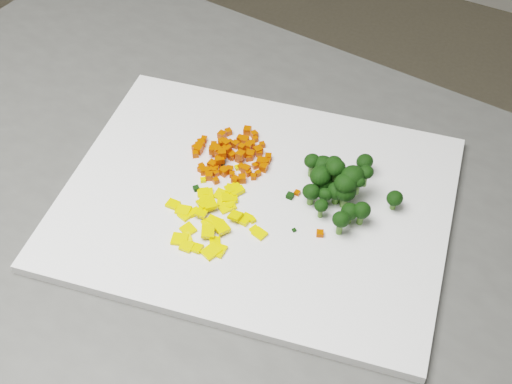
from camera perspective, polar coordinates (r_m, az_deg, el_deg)
The scene contains 151 objects.
cutting_board at distance 0.81m, azimuth -0.00°, elevation -0.76°, with size 0.43×0.33×0.01m, color white.
carrot_pile at distance 0.84m, azimuth -2.06°, elevation 3.39°, with size 0.10×0.10×0.03m, color #C03302, non-canonical shape.
pepper_pile at distance 0.77m, azimuth -3.41°, elevation -2.06°, with size 0.11×0.11×0.02m, color yellow, non-canonical shape.
broccoli_pile at distance 0.79m, azimuth 7.68°, elevation 0.94°, with size 0.11×0.11×0.05m, color black, non-canonical shape.
carrot_cube_0 at distance 0.85m, azimuth -3.36°, elevation 3.41°, with size 0.01×0.01×0.01m, color #C03302.
carrot_cube_1 at distance 0.86m, azimuth -1.65°, elevation 3.83°, with size 0.01×0.01×0.01m, color #C03302.
carrot_cube_2 at distance 0.83m, azimuth -3.45°, elevation 1.75°, with size 0.01×0.01×0.01m, color #C03302.
carrot_cube_3 at distance 0.83m, azimuth 0.61°, elevation 2.37°, with size 0.01×0.01×0.01m, color #C03302.
carrot_cube_4 at distance 0.85m, azimuth 0.23°, elevation 3.15°, with size 0.01×0.01×0.01m, color #C03302.
carrot_cube_5 at distance 0.83m, azimuth -2.57°, elevation 1.64°, with size 0.01×0.01×0.01m, color #C03302.
carrot_cube_6 at distance 0.84m, azimuth -1.97°, elevation 2.95°, with size 0.01×0.01×0.01m, color #C03302.
carrot_cube_7 at distance 0.82m, azimuth -1.68°, elevation 0.98°, with size 0.01×0.01×0.01m, color #C03302.
carrot_cube_8 at distance 0.87m, azimuth -2.22°, elevation 4.83°, with size 0.01×0.01×0.01m, color #C03302.
carrot_cube_9 at distance 0.83m, azimuth -3.95°, elevation 1.68°, with size 0.01×0.01×0.01m, color #C03302.
carrot_cube_10 at distance 0.85m, azimuth -4.87°, elevation 3.05°, with size 0.01×0.01×0.01m, color #C03302.
carrot_cube_11 at distance 0.85m, azimuth 0.17°, elevation 3.33°, with size 0.01×0.01×0.01m, color #C03302.
carrot_cube_12 at distance 0.87m, azimuth -0.14°, elevation 4.61°, with size 0.01×0.01×0.01m, color #C03302.
carrot_cube_13 at distance 0.82m, azimuth -0.21°, elevation 1.24°, with size 0.01×0.01×0.01m, color #C03302.
carrot_cube_14 at distance 0.85m, azimuth -0.74°, elevation 3.26°, with size 0.01×0.01×0.01m, color #C03302.
carrot_cube_15 at distance 0.82m, azimuth -3.77°, elevation 1.28°, with size 0.01×0.01×0.01m, color #C03302.
carrot_cube_16 at distance 0.84m, azimuth -2.87°, elevation 3.09°, with size 0.01×0.01×0.01m, color #C03302.
carrot_cube_17 at distance 0.86m, azimuth -4.40°, elevation 3.93°, with size 0.01×0.01×0.01m, color #C03302.
carrot_cube_18 at distance 0.84m, azimuth -0.59°, elevation 2.77°, with size 0.01×0.01×0.01m, color #C03302.
carrot_cube_19 at distance 0.82m, azimuth -1.12°, elevation 1.07°, with size 0.01×0.01×0.01m, color #C03302.
carrot_cube_20 at distance 0.82m, azimuth -3.23°, elevation 0.91°, with size 0.01×0.01×0.01m, color #C03302.
carrot_cube_21 at distance 0.84m, azimuth -2.35°, elevation 3.45°, with size 0.01×0.01×0.01m, color #C03302.
carrot_cube_22 at distance 0.83m, azimuth -2.55°, elevation 1.72°, with size 0.01×0.01×0.01m, color #C03302.
carrot_cube_23 at distance 0.86m, azimuth -0.34°, elevation 3.82°, with size 0.01×0.01×0.01m, color #C03302.
carrot_cube_24 at distance 0.83m, azimuth -1.02°, elevation 1.92°, with size 0.01×0.01×0.01m, color #C03302.
carrot_cube_25 at distance 0.82m, azimuth -1.92°, elevation 1.40°, with size 0.01×0.01×0.01m, color #C03302.
carrot_cube_26 at distance 0.84m, azimuth -1.15°, elevation 3.60°, with size 0.01×0.01×0.01m, color #C03302.
carrot_cube_27 at distance 0.86m, azimuth -4.90°, elevation 3.56°, with size 0.01×0.01×0.01m, color #C03302.
carrot_cube_28 at distance 0.84m, azimuth 0.93°, elevation 2.50°, with size 0.01×0.01×0.01m, color #C03302.
carrot_cube_29 at distance 0.84m, azimuth -3.17°, elevation 3.39°, with size 0.01×0.01×0.01m, color #C03302.
carrot_cube_30 at distance 0.83m, azimuth -3.51°, elevation 2.19°, with size 0.01×0.01×0.01m, color #C03302.
carrot_cube_31 at distance 0.85m, azimuth -3.19°, elevation 3.23°, with size 0.01×0.01×0.01m, color #C03302.
carrot_cube_32 at distance 0.83m, azimuth -4.41°, elevation 1.85°, with size 0.01×0.01×0.01m, color #C03302.
carrot_cube_33 at distance 0.85m, azimuth -4.63°, elevation 3.40°, with size 0.01×0.01×0.01m, color #C03302.
carrot_cube_34 at distance 0.84m, azimuth 0.99°, elevation 2.82°, with size 0.01×0.01×0.01m, color #C03302.
carrot_cube_35 at distance 0.84m, azimuth -0.46°, elevation 2.98°, with size 0.01×0.01×0.01m, color #C03302.
carrot_cube_36 at distance 0.83m, azimuth -2.74°, elevation 3.09°, with size 0.01×0.01×0.01m, color #C03302.
carrot_cube_37 at distance 0.86m, azimuth -0.87°, elevation 4.04°, with size 0.01×0.01×0.01m, color #C03302.
carrot_cube_38 at distance 0.87m, azimuth -0.69°, elevation 4.93°, with size 0.01×0.01×0.01m, color #C03302.
carrot_cube_39 at distance 0.83m, azimuth 0.39°, elevation 2.41°, with size 0.01×0.01×0.01m, color #C03302.
carrot_cube_40 at distance 0.82m, azimuth 0.16°, elevation 1.49°, with size 0.01×0.01×0.01m, color #C03302.
carrot_cube_41 at distance 0.86m, azimuth -0.93°, elevation 4.12°, with size 0.01×0.01×0.01m, color #C03302.
carrot_cube_42 at distance 0.83m, azimuth -2.11°, elevation 1.80°, with size 0.01×0.01×0.01m, color #C03302.
carrot_cube_43 at distance 0.83m, azimuth -4.18°, elevation 1.68°, with size 0.01×0.01×0.01m, color #C03302.
carrot_cube_44 at distance 0.86m, azimuth -2.07°, elevation 3.98°, with size 0.01×0.01×0.01m, color #C03302.
carrot_cube_45 at distance 0.85m, azimuth -0.61°, elevation 3.67°, with size 0.01×0.01×0.01m, color #C03302.
carrot_cube_46 at distance 0.83m, azimuth -3.25°, elevation 1.91°, with size 0.01×0.01×0.01m, color #C03302.
carrot_cube_47 at distance 0.84m, azimuth -2.97°, elevation 2.92°, with size 0.01×0.01×0.01m, color #C03302.
carrot_cube_48 at distance 0.84m, azimuth -3.48°, elevation 3.37°, with size 0.01×0.01×0.01m, color #C03302.
carrot_cube_49 at distance 0.83m, azimuth -1.17°, elevation 1.98°, with size 0.01×0.01×0.01m, color #C03302.
carrot_cube_50 at distance 0.86m, azimuth -1.24°, elevation 4.28°, with size 0.01×0.01×0.01m, color #C03302.
carrot_cube_51 at distance 0.83m, azimuth -3.23°, elevation 1.50°, with size 0.01×0.01×0.01m, color #C03302.
carrot_cube_52 at distance 0.86m, azimuth -3.39°, elevation 3.78°, with size 0.01×0.01×0.01m, color #C03302.
carrot_cube_53 at distance 0.84m, azimuth -1.95°, elevation 2.82°, with size 0.01×0.01×0.01m, color #C03302.
carrot_cube_54 at distance 0.83m, azimuth -3.04°, elevation 2.55°, with size 0.01×0.01×0.01m, color #C03302.
carrot_cube_55 at distance 0.87m, azimuth -2.75°, elevation 4.58°, with size 0.01×0.01×0.01m, color #C03302.
carrot_cube_56 at distance 0.83m, azimuth -0.81°, elevation 1.81°, with size 0.01×0.01×0.01m, color #C03302.
carrot_cube_57 at distance 0.85m, azimuth -2.72°, elevation 3.97°, with size 0.01×0.01×0.01m, color #C03302.
carrot_cube_58 at distance 0.83m, azimuth -3.14°, elevation 2.19°, with size 0.01×0.01×0.01m, color #C03302.
carrot_cube_59 at distance 0.84m, azimuth -2.85°, elevation 2.81°, with size 0.01×0.01×0.01m, color #C03302.
carrot_cube_60 at distance 0.87m, azimuth -0.08°, elevation 4.25°, with size 0.01×0.01×0.01m, color #C03302.
carrot_cube_61 at distance 0.83m, azimuth 0.60°, elevation 2.39°, with size 0.01×0.01×0.01m, color #C03302.
carrot_cube_62 at distance 0.85m, azimuth -2.40°, elevation 3.91°, with size 0.01×0.01×0.01m, color #C03302.
carrot_cube_63 at distance 0.86m, azimuth -4.53°, elevation 3.72°, with size 0.01×0.01×0.01m, color #C03302.
carrot_cube_64 at distance 0.83m, azimuth -4.38°, elevation 2.06°, with size 0.01×0.01×0.01m, color #C03302.
carrot_cube_65 at distance 0.82m, azimuth -0.64°, elevation 1.55°, with size 0.01×0.01×0.01m, color #C03302.
carrot_cube_66 at distance 0.87m, azimuth -4.18°, elevation 4.23°, with size 0.01×0.01×0.01m, color #C03302.
carrot_cube_67 at distance 0.83m, azimuth -0.08°, elevation 2.11°, with size 0.01×0.01×0.01m, color #C03302.
carrot_cube_68 at distance 0.83m, azimuth -1.25°, elevation 2.98°, with size 0.01×0.01×0.01m, color #C03302.
carrot_cube_69 at distance 0.83m, azimuth -2.80°, elevation 2.57°, with size 0.01×0.01×0.01m, color #C03302.
carrot_cube_70 at distance 0.83m, azimuth 0.62°, elevation 1.99°, with size 0.01×0.01×0.01m, color #C03302.
carrot_cube_71 at distance 0.86m, azimuth 0.50°, elevation 3.80°, with size 0.01×0.01×0.01m, color #C03302.
pepper_chunk_0 at distance 0.78m, azimuth -3.40°, elevation -2.32°, with size 0.01×0.02×0.00m, color yellow.
pepper_chunk_1 at distance 0.77m, azimuth -0.01°, elevation -3.14°, with size 0.01×0.01×0.00m, color yellow.
pepper_chunk_2 at distance 0.79m, azimuth -4.09°, elevation -0.86°, with size 0.02×0.01×0.00m, color yellow.
pepper_chunk_3 at distance 0.77m, azimuth 0.29°, elevation -3.36°, with size 0.01×0.01×0.00m, color yellow.
pepper_chunk_4 at distance 0.79m, azimuth -5.75°, elevation -1.91°, with size 0.01×0.01×0.00m, color yellow.
pepper_chunk_5 at distance 0.76m, azimuth -5.60°, elevation -4.37°, with size 0.01×0.01×0.00m, color yellow.
pepper_chunk_6 at distance 0.76m, azimuth -4.96°, elevation -4.44°, with size 0.02×0.01×0.00m, color yellow.
pepper_chunk_7 at distance 0.76m, azimuth -6.12°, elevation -3.79°, with size 0.02×0.02×0.00m, color yellow.
pepper_chunk_8 at distance 0.81m, azimuth -1.92°, elevation 0.27°, with size 0.01×0.01×0.00m, color yellow.
pepper_chunk_9 at distance 0.80m, azimuth -2.78°, elevation -0.22°, with size 0.02×0.01×0.00m, color yellow.
pepper_chunk_10 at distance 0.80m, azimuth -6.67°, elevation -0.98°, with size 0.01×0.01×0.00m, color yellow.
pepper_chunk_11 at distance 0.75m, azimuth -3.60°, elevation -4.79°, with size 0.02×0.02×0.00m, color yellow.
pepper_chunk_12 at distance 0.79m, azimuth -3.98°, elevation -1.11°, with size 0.02×0.01×0.00m, color yellow.
pepper_chunk_13 at distance 0.79m, azimuth -5.83°, elevation -1.47°, with size 0.02×0.01×0.00m, color yellow.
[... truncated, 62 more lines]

